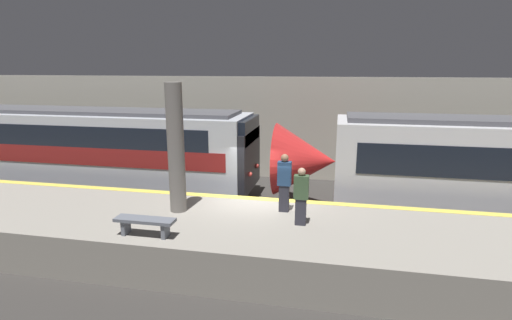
{
  "coord_description": "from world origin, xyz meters",
  "views": [
    {
      "loc": [
        2.34,
        -11.85,
        5.21
      ],
      "look_at": [
        -0.31,
        1.02,
        2.11
      ],
      "focal_mm": 28.0,
      "sensor_mm": 36.0,
      "label": 1
    }
  ],
  "objects_px": {
    "platform_bench": "(145,223)",
    "support_pillar_near": "(176,149)",
    "train_boxy": "(18,147)",
    "person_waiting": "(284,181)",
    "person_walking": "(301,195)"
  },
  "relations": [
    {
      "from": "platform_bench",
      "to": "support_pillar_near",
      "type": "bearing_deg",
      "value": 86.3
    },
    {
      "from": "train_boxy",
      "to": "platform_bench",
      "type": "height_order",
      "value": "train_boxy"
    },
    {
      "from": "support_pillar_near",
      "to": "person_waiting",
      "type": "bearing_deg",
      "value": 10.69
    },
    {
      "from": "train_boxy",
      "to": "support_pillar_near",
      "type": "bearing_deg",
      "value": -24.85
    },
    {
      "from": "person_waiting",
      "to": "person_walking",
      "type": "distance_m",
      "value": 1.06
    },
    {
      "from": "support_pillar_near",
      "to": "platform_bench",
      "type": "bearing_deg",
      "value": -93.7
    },
    {
      "from": "train_boxy",
      "to": "person_waiting",
      "type": "xyz_separation_m",
      "value": [
        12.0,
        -3.61,
        0.23
      ]
    },
    {
      "from": "support_pillar_near",
      "to": "train_boxy",
      "type": "relative_size",
      "value": 0.18
    },
    {
      "from": "person_waiting",
      "to": "platform_bench",
      "type": "xyz_separation_m",
      "value": [
        -3.1,
        -2.38,
        -0.55
      ]
    },
    {
      "from": "train_boxy",
      "to": "platform_bench",
      "type": "distance_m",
      "value": 10.73
    },
    {
      "from": "train_boxy",
      "to": "platform_bench",
      "type": "bearing_deg",
      "value": -33.95
    },
    {
      "from": "person_walking",
      "to": "support_pillar_near",
      "type": "bearing_deg",
      "value": 174.68
    },
    {
      "from": "train_boxy",
      "to": "person_walking",
      "type": "relative_size",
      "value": 13.45
    },
    {
      "from": "support_pillar_near",
      "to": "person_walking",
      "type": "relative_size",
      "value": 2.37
    },
    {
      "from": "support_pillar_near",
      "to": "person_walking",
      "type": "xyz_separation_m",
      "value": [
        3.55,
        -0.33,
        -1.02
      ]
    }
  ]
}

